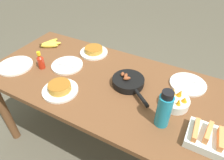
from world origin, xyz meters
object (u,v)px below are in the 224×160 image
hot_sauce_bottle (41,61)px  frittata_plate_side (94,51)px  empty_plate_near_front (67,65)px  empty_plate_far_right (15,66)px  frittata_plate_center (60,89)px  water_bottle (164,109)px  melon_tray (219,142)px  empty_plate_far_left (188,84)px  banana_bunch (49,44)px  skillet (128,82)px  fruit_bowl_mango (176,101)px

hot_sauce_bottle → frittata_plate_side: bearing=56.9°
empty_plate_near_front → hot_sauce_bottle: (-0.15, -0.11, 0.05)m
empty_plate_near_front → empty_plate_far_right: size_ratio=0.92×
hot_sauce_bottle → empty_plate_near_front: bearing=34.6°
frittata_plate_center → water_bottle: (0.66, 0.06, 0.09)m
melon_tray → empty_plate_far_left: size_ratio=1.28×
banana_bunch → empty_plate_far_right: 0.37m
frittata_plate_center → melon_tray: bearing=3.3°
empty_plate_near_front → melon_tray: bearing=-10.0°
banana_bunch → skillet: bearing=-10.2°
frittata_plate_side → fruit_bowl_mango: size_ratio=1.39×
frittata_plate_center → banana_bunch: bearing=138.3°
frittata_plate_side → hot_sauce_bottle: (-0.24, -0.36, 0.04)m
banana_bunch → melon_tray: 1.47m
frittata_plate_center → empty_plate_near_front: (-0.14, 0.25, -0.02)m
skillet → frittata_plate_center: 0.46m
frittata_plate_center → frittata_plate_side: frittata_plate_center is taller
empty_plate_far_right → water_bottle: 1.15m
melon_tray → frittata_plate_side: bearing=156.1°
melon_tray → frittata_plate_center: (-0.96, -0.06, -0.01)m
empty_plate_near_front → water_bottle: water_bottle is taller
frittata_plate_center → frittata_plate_side: size_ratio=1.02×
water_bottle → frittata_plate_center: bearing=-174.7°
banana_bunch → fruit_bowl_mango: (1.17, -0.19, 0.02)m
banana_bunch → empty_plate_far_right: bearing=-92.0°
water_bottle → skillet: bearing=144.8°
banana_bunch → skillet: 0.85m
empty_plate_far_left → fruit_bowl_mango: (-0.03, -0.23, 0.03)m
empty_plate_near_front → frittata_plate_side: bearing=72.4°
empty_plate_far_right → hot_sauce_bottle: bearing=24.4°
banana_bunch → skillet: (0.84, -0.15, 0.01)m
banana_bunch → skillet: skillet is taller
frittata_plate_center → hot_sauce_bottle: size_ratio=1.68×
melon_tray → banana_bunch: bearing=165.6°
frittata_plate_side → empty_plate_far_left: frittata_plate_side is taller
skillet → empty_plate_far_right: (-0.85, -0.21, -0.02)m
banana_bunch → fruit_bowl_mango: 1.18m
frittata_plate_side → fruit_bowl_mango: (0.75, -0.27, 0.01)m
frittata_plate_center → empty_plate_far_left: bearing=32.6°
banana_bunch → frittata_plate_side: 0.42m
melon_tray → empty_plate_near_front: size_ratio=1.30×
frittata_plate_side → water_bottle: size_ratio=0.98×
empty_plate_near_front → fruit_bowl_mango: 0.83m
empty_plate_far_left → banana_bunch: bearing=-178.0°
melon_tray → skillet: bearing=159.9°
frittata_plate_center → hot_sauce_bottle: 0.33m
empty_plate_far_right → hot_sauce_bottle: hot_sauce_bottle is taller
melon_tray → frittata_plate_side: melon_tray is taller
melon_tray → empty_plate_near_front: bearing=170.0°
fruit_bowl_mango → hot_sauce_bottle: (-0.99, -0.09, 0.03)m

